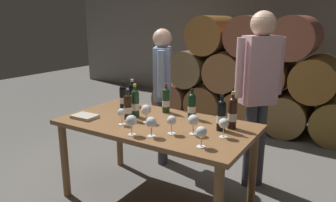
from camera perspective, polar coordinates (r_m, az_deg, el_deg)
The scene contains 23 objects.
ground_plane at distance 3.12m, azimuth -2.03°, elevation -17.23°, with size 14.00×14.00×0.00m, color #66635E.
cellar_back_wall at distance 6.57m, azimuth 19.20°, elevation 11.67°, with size 10.00×0.24×2.80m, color gray.
barrel_stack at distance 5.10m, azimuth 14.45°, elevation 4.07°, with size 3.12×0.90×1.69m.
dining_table at distance 2.82m, azimuth -2.16°, elevation -5.61°, with size 1.70×0.90×0.76m.
wine_bottle_0 at distance 2.93m, azimuth -5.90°, elevation -0.32°, with size 0.07×0.07×0.31m.
wine_bottle_1 at distance 2.60m, azimuth 9.55°, elevation -2.48°, with size 0.07×0.07×0.30m.
wine_bottle_2 at distance 3.32m, azimuth -6.43°, elevation 1.24°, with size 0.07×0.07×0.28m.
wine_bottle_3 at distance 3.05m, azimuth -0.38°, elevation 0.20°, with size 0.07×0.07×0.29m.
wine_bottle_4 at distance 2.87m, azimuth -7.25°, elevation -0.97°, with size 0.07×0.07×0.27m.
wine_bottle_5 at distance 3.21m, azimuth -8.06°, elevation 0.74°, with size 0.07×0.07×0.28m.
wine_bottle_6 at distance 2.88m, azimuth 4.30°, elevation -0.84°, with size 0.07×0.07×0.28m.
wine_bottle_7 at distance 2.66m, azimuth 11.48°, elevation -2.07°, with size 0.07×0.07×0.32m.
wine_glass_0 at distance 2.76m, azimuth -3.95°, elevation -1.64°, with size 0.09×0.09×0.16m.
wine_glass_1 at distance 2.45m, azimuth 9.98°, elevation -4.08°, with size 0.08×0.08×0.15m.
wine_glass_2 at distance 2.48m, azimuth 4.58°, elevation -3.52°, with size 0.09×0.09×0.16m.
wine_glass_3 at distance 2.49m, azimuth 0.64°, elevation -3.61°, with size 0.08×0.08×0.15m.
wine_glass_4 at distance 2.48m, azimuth -6.60°, elevation -3.60°, with size 0.09×0.09×0.16m.
wine_glass_5 at distance 2.73m, azimuth -8.35°, elevation -2.17°, with size 0.07×0.07×0.14m.
wine_glass_6 at distance 2.43m, azimuth -3.03°, elevation -3.92°, with size 0.09×0.09×0.16m.
wine_glass_7 at distance 2.25m, azimuth 6.01°, elevation -5.64°, with size 0.08×0.08×0.15m.
tasting_notebook at distance 3.01m, azimuth -14.70°, elevation -2.70°, with size 0.22×0.16×0.03m, color #B2A893.
sommelier_presenting at distance 3.11m, azimuth 16.00°, elevation 2.91°, with size 0.36×0.39×1.72m.
taster_seated_left at distance 3.54m, azimuth -0.99°, elevation 2.84°, with size 0.31×0.44×1.54m.
Camera 1 is at (1.49, -2.19, 1.64)m, focal length 33.94 mm.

